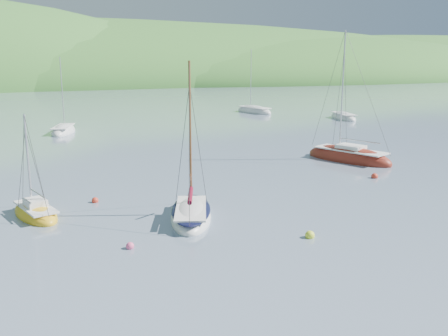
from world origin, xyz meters
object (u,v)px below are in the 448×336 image
object	(u,v)px
sailboat_yellow	(36,213)
distant_sloop_b	(254,112)
distant_sloop_d	(343,118)
distant_sloop_a	(63,131)
sloop_red	(349,158)
daysailer_white	(191,215)

from	to	relation	value
sailboat_yellow	distant_sloop_b	distance (m)	54.91
sailboat_yellow	distant_sloop_d	size ratio (longest dim) A/B	0.65
distant_sloop_a	distant_sloop_b	size ratio (longest dim) A/B	0.88
sailboat_yellow	distant_sloop_a	size ratio (longest dim) A/B	0.66
sloop_red	sailboat_yellow	size ratio (longest dim) A/B	1.90
distant_sloop_a	distant_sloop_b	distance (m)	31.97
daysailer_white	distant_sloop_b	world-z (taller)	distant_sloop_b
distant_sloop_a	distant_sloop_d	xyz separation A→B (m)	(38.41, -0.70, 0.00)
sailboat_yellow	distant_sloop_a	distance (m)	32.32
sailboat_yellow	distant_sloop_d	xyz separation A→B (m)	(42.06, 31.41, 0.01)
sailboat_yellow	distant_sloop_b	world-z (taller)	distant_sloop_b
distant_sloop_a	distant_sloop_d	bearing A→B (deg)	15.22
sloop_red	sailboat_yellow	world-z (taller)	sloop_red
distant_sloop_b	distant_sloop_d	distance (m)	14.77
sailboat_yellow	distant_sloop_d	bearing A→B (deg)	19.89
distant_sloop_b	distant_sloop_d	size ratio (longest dim) A/B	1.12
sailboat_yellow	sloop_red	bearing A→B (deg)	-2.54
sailboat_yellow	distant_sloop_b	xyz separation A→B (m)	(33.54, 43.48, 0.02)
sloop_red	distant_sloop_a	size ratio (longest dim) A/B	1.25
daysailer_white	sailboat_yellow	distance (m)	8.81
sloop_red	sailboat_yellow	bearing A→B (deg)	171.48
sloop_red	distant_sloop_b	world-z (taller)	sloop_red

